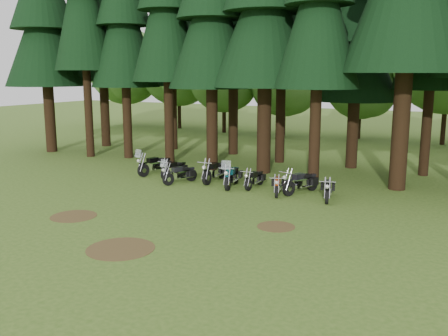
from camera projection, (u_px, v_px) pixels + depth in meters
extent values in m
plane|color=#3D5F1C|center=(166.00, 214.00, 19.85)|extent=(120.00, 120.00, 0.00)
cylinder|color=black|center=(50.00, 113.00, 34.86)|extent=(0.73, 0.73, 5.51)
cone|color=black|center=(44.00, 35.00, 33.86)|extent=(5.49, 5.49, 6.89)
cylinder|color=black|center=(88.00, 105.00, 32.67)|extent=(0.52, 0.52, 6.77)
cone|color=black|center=(83.00, 2.00, 31.43)|extent=(3.92, 3.92, 8.47)
cylinder|color=black|center=(127.00, 116.00, 32.35)|extent=(0.58, 0.58, 5.53)
cone|color=black|center=(124.00, 31.00, 31.34)|extent=(4.32, 4.32, 6.91)
cylinder|color=black|center=(169.00, 114.00, 30.42)|extent=(0.58, 0.58, 5.99)
cone|color=black|center=(167.00, 17.00, 29.33)|extent=(4.32, 4.32, 7.49)
cylinder|color=black|center=(212.00, 120.00, 28.95)|extent=(0.66, 0.66, 5.57)
cone|color=black|center=(212.00, 25.00, 27.93)|extent=(4.95, 4.95, 6.96)
cylinder|color=black|center=(264.00, 122.00, 27.45)|extent=(0.77, 0.77, 5.70)
cone|color=black|center=(266.00, 19.00, 26.42)|extent=(5.81, 5.81, 7.12)
cylinder|color=black|center=(315.00, 127.00, 24.66)|extent=(0.55, 0.55, 5.71)
cone|color=black|center=(319.00, 12.00, 23.62)|extent=(4.15, 4.15, 7.14)
cylinder|color=black|center=(401.00, 121.00, 23.40)|extent=(0.80, 0.80, 6.62)
cylinder|color=black|center=(105.00, 107.00, 37.56)|extent=(0.67, 0.67, 5.87)
cone|color=black|center=(101.00, 30.00, 36.49)|extent=(5.00, 5.00, 7.33)
cylinder|color=black|center=(173.00, 111.00, 36.03)|extent=(0.60, 0.60, 5.53)
cone|color=black|center=(171.00, 36.00, 35.02)|extent=(4.52, 4.52, 6.91)
cylinder|color=black|center=(233.00, 113.00, 33.82)|extent=(0.65, 0.65, 5.55)
cone|color=black|center=(233.00, 32.00, 32.81)|extent=(4.85, 4.85, 6.94)
cylinder|color=black|center=(280.00, 118.00, 30.70)|extent=(0.58, 0.58, 5.52)
cone|color=black|center=(282.00, 29.00, 29.69)|extent=(4.35, 4.35, 6.90)
cylinder|color=black|center=(353.00, 128.00, 29.00)|extent=(0.66, 0.66, 4.70)
cone|color=black|center=(357.00, 49.00, 28.15)|extent=(4.94, 4.94, 5.87)
cylinder|color=black|center=(427.00, 124.00, 26.72)|extent=(0.53, 0.53, 5.56)
cone|color=black|center=(435.00, 21.00, 25.70)|extent=(3.94, 3.94, 6.95)
cylinder|color=black|center=(127.00, 110.00, 52.00)|extent=(0.36, 0.36, 3.33)
sphere|color=#40702E|center=(126.00, 66.00, 51.16)|extent=(7.78, 7.78, 7.78)
sphere|color=#40702E|center=(131.00, 74.00, 49.92)|extent=(5.55, 5.55, 5.55)
cylinder|color=black|center=(179.00, 112.00, 49.61)|extent=(0.36, 0.36, 3.29)
sphere|color=#40702E|center=(179.00, 67.00, 48.77)|extent=(7.69, 7.69, 7.69)
sphere|color=#40702E|center=(185.00, 75.00, 47.55)|extent=(5.49, 5.49, 5.49)
cylinder|color=black|center=(224.00, 117.00, 46.17)|extent=(0.36, 0.36, 2.80)
sphere|color=#40702E|center=(224.00, 77.00, 45.47)|extent=(6.53, 6.53, 6.53)
sphere|color=#40702E|center=(231.00, 84.00, 44.43)|extent=(4.67, 4.67, 4.67)
cylinder|color=black|center=(283.00, 121.00, 43.83)|extent=(0.36, 0.36, 2.55)
sphere|color=#40702E|center=(284.00, 82.00, 43.18)|extent=(5.95, 5.95, 5.95)
sphere|color=#40702E|center=(293.00, 90.00, 42.23)|extent=(4.25, 4.25, 4.25)
cylinder|color=black|center=(359.00, 124.00, 41.95)|extent=(0.36, 0.36, 2.47)
sphere|color=#40702E|center=(361.00, 84.00, 41.32)|extent=(5.76, 5.76, 5.76)
sphere|color=#40702E|center=(371.00, 92.00, 40.40)|extent=(4.12, 4.12, 4.12)
cylinder|color=black|center=(444.00, 122.00, 38.33)|extent=(0.36, 0.36, 3.52)
cylinder|color=#4C3D1E|center=(74.00, 216.00, 19.50)|extent=(1.80, 1.80, 0.01)
cylinder|color=#4C3D1E|center=(276.00, 227.00, 18.19)|extent=(1.40, 1.40, 0.01)
cylinder|color=#4C3D1E|center=(121.00, 249.00, 15.92)|extent=(2.20, 2.20, 0.01)
cylinder|color=black|center=(143.00, 170.00, 26.74)|extent=(0.32, 0.72, 0.71)
cylinder|color=black|center=(167.00, 166.00, 27.95)|extent=(0.32, 0.72, 0.71)
cube|color=silver|center=(156.00, 166.00, 27.36)|extent=(0.48, 0.80, 0.37)
cube|color=black|center=(152.00, 160.00, 27.11)|extent=(0.46, 0.65, 0.26)
cube|color=black|center=(160.00, 160.00, 27.48)|extent=(0.46, 0.65, 0.13)
cube|color=silver|center=(138.00, 154.00, 26.33)|extent=(0.47, 0.25, 0.43)
cylinder|color=black|center=(165.00, 174.00, 26.03)|extent=(0.20, 0.63, 0.61)
cylinder|color=black|center=(183.00, 170.00, 27.20)|extent=(0.20, 0.63, 0.61)
cube|color=silver|center=(175.00, 170.00, 26.64)|extent=(0.33, 0.68, 0.32)
cube|color=black|center=(172.00, 165.00, 26.40)|extent=(0.33, 0.54, 0.22)
cube|color=black|center=(177.00, 164.00, 26.75)|extent=(0.33, 0.54, 0.11)
cylinder|color=black|center=(168.00, 179.00, 24.74)|extent=(0.33, 0.64, 0.63)
cylinder|color=black|center=(191.00, 175.00, 25.72)|extent=(0.33, 0.64, 0.63)
cube|color=silver|center=(181.00, 175.00, 25.25)|extent=(0.47, 0.72, 0.32)
cube|color=black|center=(177.00, 169.00, 25.04)|extent=(0.44, 0.59, 0.23)
cube|color=black|center=(184.00, 169.00, 25.33)|extent=(0.44, 0.59, 0.11)
cube|color=silver|center=(163.00, 163.00, 24.39)|extent=(0.42, 0.24, 0.38)
cylinder|color=black|center=(207.00, 178.00, 24.81)|extent=(0.18, 0.74, 0.74)
cylinder|color=black|center=(222.00, 172.00, 26.33)|extent=(0.18, 0.74, 0.74)
cube|color=silver|center=(215.00, 173.00, 25.60)|extent=(0.34, 0.79, 0.38)
cube|color=black|center=(213.00, 166.00, 25.30)|extent=(0.36, 0.62, 0.27)
cube|color=black|center=(218.00, 165.00, 25.76)|extent=(0.36, 0.62, 0.13)
cylinder|color=black|center=(228.00, 183.00, 23.65)|extent=(0.30, 0.72, 0.70)
cylinder|color=black|center=(236.00, 176.00, 25.21)|extent=(0.30, 0.72, 0.70)
cube|color=silver|center=(232.00, 178.00, 24.46)|extent=(0.46, 0.79, 0.36)
cube|color=#0C4B59|center=(231.00, 171.00, 24.16)|extent=(0.44, 0.64, 0.26)
cube|color=black|center=(233.00, 170.00, 24.63)|extent=(0.44, 0.64, 0.13)
cube|color=silver|center=(226.00, 165.00, 23.16)|extent=(0.47, 0.23, 0.42)
cylinder|color=black|center=(248.00, 185.00, 23.66)|extent=(0.13, 0.59, 0.59)
cylinder|color=black|center=(260.00, 179.00, 24.86)|extent=(0.13, 0.59, 0.59)
cube|color=silver|center=(255.00, 180.00, 24.28)|extent=(0.25, 0.63, 0.30)
cube|color=black|center=(253.00, 174.00, 24.04)|extent=(0.27, 0.49, 0.22)
cube|color=black|center=(257.00, 173.00, 24.41)|extent=(0.27, 0.49, 0.11)
cylinder|color=black|center=(277.00, 191.00, 22.31)|extent=(0.32, 0.60, 0.59)
cylinder|color=black|center=(278.00, 185.00, 23.65)|extent=(0.32, 0.60, 0.59)
cube|color=silver|center=(277.00, 186.00, 23.01)|extent=(0.45, 0.67, 0.30)
cube|color=#A23C14|center=(277.00, 180.00, 22.74)|extent=(0.42, 0.55, 0.21)
cube|color=black|center=(278.00, 179.00, 23.15)|extent=(0.42, 0.55, 0.11)
cylinder|color=black|center=(289.00, 188.00, 22.62)|extent=(0.39, 0.71, 0.70)
cylinder|color=black|center=(312.00, 183.00, 23.67)|extent=(0.39, 0.71, 0.70)
cube|color=silver|center=(302.00, 184.00, 23.16)|extent=(0.55, 0.80, 0.36)
cube|color=black|center=(298.00, 176.00, 22.94)|extent=(0.51, 0.66, 0.25)
cube|color=black|center=(305.00, 176.00, 23.26)|extent=(0.51, 0.66, 0.13)
cylinder|color=black|center=(327.00, 197.00, 21.27)|extent=(0.30, 0.65, 0.64)
cylinder|color=black|center=(328.00, 189.00, 22.70)|extent=(0.30, 0.65, 0.64)
cube|color=silver|center=(327.00, 190.00, 22.01)|extent=(0.44, 0.72, 0.33)
cube|color=black|center=(328.00, 184.00, 21.73)|extent=(0.42, 0.59, 0.23)
cube|color=black|center=(328.00, 183.00, 22.17)|extent=(0.42, 0.59, 0.12)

